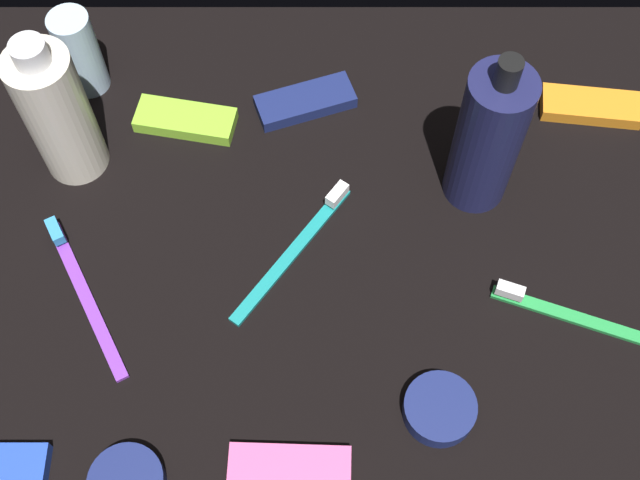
{
  "coord_description": "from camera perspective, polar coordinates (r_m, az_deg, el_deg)",
  "views": [
    {
      "loc": [
        0.06,
        -36.76,
        72.4
      ],
      "look_at": [
        0.0,
        0.0,
        3.0
      ],
      "focal_mm": 46.86,
      "sensor_mm": 36.0,
      "label": 1
    }
  ],
  "objects": [
    {
      "name": "cream_tin_right",
      "position": [
        0.75,
        8.14,
        -11.37
      ],
      "size": [
        6.4,
        6.4,
        2.08
      ],
      "primitive_type": "cylinder",
      "color": "navy",
      "rests_on": "ground_plane"
    },
    {
      "name": "bodywash_bottle",
      "position": [
        0.84,
        -17.49,
        8.3
      ],
      "size": [
        6.31,
        6.31,
        17.66
      ],
      "color": "silver",
      "rests_on": "ground_plane"
    },
    {
      "name": "ground_plane",
      "position": [
        0.82,
        0.0,
        -1.18
      ],
      "size": [
        84.0,
        64.0,
        1.2
      ],
      "primitive_type": "cube",
      "color": "black"
    },
    {
      "name": "toothbrush_purple",
      "position": [
        0.82,
        -15.98,
        -3.12
      ],
      "size": [
        9.67,
        16.38,
        2.1
      ],
      "color": "purple",
      "rests_on": "ground_plane"
    },
    {
      "name": "deodorant_stick",
      "position": [
        0.92,
        -16.08,
        12.21
      ],
      "size": [
        4.26,
        4.26,
        9.98
      ],
      "primitive_type": "cylinder",
      "color": "silver",
      "rests_on": "ground_plane"
    },
    {
      "name": "snack_bar_lime",
      "position": [
        0.9,
        -9.15,
        8.11
      ],
      "size": [
        10.95,
        5.82,
        1.5
      ],
      "primitive_type": "cube",
      "rotation": [
        0.0,
        0.0,
        -0.18
      ],
      "color": "#8CD133",
      "rests_on": "ground_plane"
    },
    {
      "name": "snack_bar_orange",
      "position": [
        0.94,
        18.02,
        8.66
      ],
      "size": [
        10.8,
        5.2,
        1.5
      ],
      "primitive_type": "cube",
      "rotation": [
        0.0,
        0.0,
        -0.12
      ],
      "color": "orange",
      "rests_on": "ground_plane"
    },
    {
      "name": "snack_bar_pink",
      "position": [
        0.73,
        -2.12,
        -15.39
      ],
      "size": [
        10.52,
        4.33,
        1.5
      ],
      "primitive_type": "cube",
      "rotation": [
        0.0,
        0.0,
        -0.03
      ],
      "color": "#E55999",
      "rests_on": "ground_plane"
    },
    {
      "name": "toothbrush_teal",
      "position": [
        0.81,
        -1.46,
        -0.29
      ],
      "size": [
        11.6,
        15.23,
        2.1
      ],
      "color": "teal",
      "rests_on": "ground_plane"
    },
    {
      "name": "snack_bar_navy",
      "position": [
        0.9,
        -0.99,
        9.44
      ],
      "size": [
        11.14,
        7.16,
        1.5
      ],
      "primitive_type": "cube",
      "rotation": [
        0.0,
        0.0,
        0.33
      ],
      "color": "navy",
      "rests_on": "ground_plane"
    },
    {
      "name": "lotion_bottle",
      "position": [
        0.79,
        11.4,
        6.77
      ],
      "size": [
        6.26,
        6.26,
        19.38
      ],
      "color": "#1C1E49",
      "rests_on": "ground_plane"
    },
    {
      "name": "toothbrush_green",
      "position": [
        0.81,
        17.03,
        -4.99
      ],
      "size": [
        17.34,
        7.22,
        2.1
      ],
      "color": "green",
      "rests_on": "ground_plane"
    }
  ]
}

